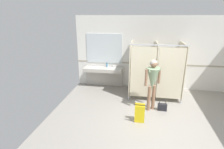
% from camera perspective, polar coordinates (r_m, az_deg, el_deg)
% --- Properties ---
extents(ground_plane, '(6.71, 6.70, 0.10)m').
position_cam_1_polar(ground_plane, '(5.24, 15.16, -17.30)').
color(ground_plane, gray).
extents(wall_back, '(6.71, 0.12, 2.97)m').
position_cam_1_polar(wall_back, '(7.53, 14.12, 6.61)').
color(wall_back, silver).
rests_on(wall_back, ground_plane).
extents(wall_back_tile_band, '(6.71, 0.01, 0.06)m').
position_cam_1_polar(wall_back_tile_band, '(7.56, 13.90, 3.30)').
color(wall_back_tile_band, '#9E937F').
rests_on(wall_back_tile_band, wall_back).
extents(vanity_counter, '(1.62, 0.55, 0.98)m').
position_cam_1_polar(vanity_counter, '(7.62, -2.73, 0.68)').
color(vanity_counter, '#B2ADA3').
rests_on(vanity_counter, ground_plane).
extents(mirror_panel, '(1.52, 0.02, 1.23)m').
position_cam_1_polar(mirror_panel, '(7.57, -2.53, 8.34)').
color(mirror_panel, silver).
rests_on(mirror_panel, wall_back).
extents(bathroom_stalls, '(1.92, 1.35, 2.06)m').
position_cam_1_polar(bathroom_stalls, '(6.70, 13.82, 1.61)').
color(bathroom_stalls, beige).
rests_on(bathroom_stalls, ground_plane).
extents(person_standing, '(0.56, 0.56, 1.68)m').
position_cam_1_polar(person_standing, '(5.70, 12.90, -1.37)').
color(person_standing, '#8C664C').
rests_on(person_standing, ground_plane).
extents(handbag, '(0.29, 0.12, 0.38)m').
position_cam_1_polar(handbag, '(6.10, 15.81, -9.92)').
color(handbag, black).
rests_on(handbag, ground_plane).
extents(soap_dispenser, '(0.07, 0.07, 0.20)m').
position_cam_1_polar(soap_dispenser, '(7.58, -1.64, 3.09)').
color(soap_dispenser, teal).
rests_on(soap_dispenser, vanity_counter).
extents(wet_floor_sign, '(0.28, 0.19, 0.58)m').
position_cam_1_polar(wet_floor_sign, '(5.24, 8.85, -12.25)').
color(wet_floor_sign, yellow).
rests_on(wet_floor_sign, ground_plane).
extents(floor_drain_cover, '(0.14, 0.14, 0.01)m').
position_cam_1_polar(floor_drain_cover, '(5.88, 9.97, -11.98)').
color(floor_drain_cover, '#B7BABF').
rests_on(floor_drain_cover, ground_plane).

